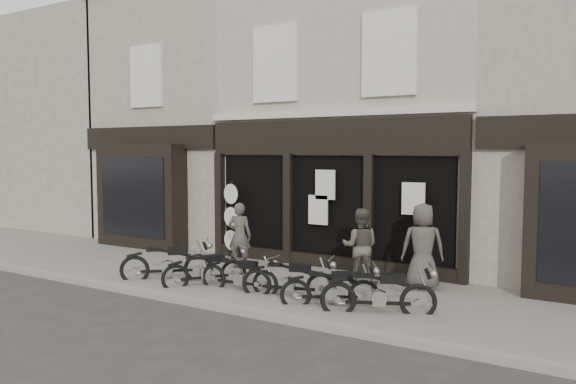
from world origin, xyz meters
The scene contains 16 objects.
ground_plane centered at (0.00, 0.00, 0.00)m, with size 90.00×90.00×0.00m, color #2D2B28.
pavement centered at (0.00, 0.90, 0.06)m, with size 30.00×4.20×0.12m, color slate.
kerb centered at (0.00, -1.25, 0.07)m, with size 30.00×0.25×0.13m, color gray.
central_building centered at (0.00, 5.95, 4.08)m, with size 7.30×6.22×8.34m.
neighbour_left centered at (-6.35, 5.90, 4.04)m, with size 5.60×6.73×8.34m.
filler_left centered at (-14.50, 6.00, 4.10)m, with size 11.00×6.00×8.20m, color #A09787.
motorcycle_0 centered at (-2.60, -0.14, 0.41)m, with size 1.79×1.58×1.03m.
motorcycle_1 centered at (-1.49, -0.10, 0.37)m, with size 1.33×1.70×0.94m.
motorcycle_2 centered at (-0.54, -0.11, 0.36)m, with size 1.91×0.52×0.91m.
motorcycle_3 centered at (0.65, 0.00, 0.38)m, with size 1.97×0.84×0.97m.
motorcycle_4 centered at (1.68, -0.14, 0.37)m, with size 1.76×1.19×0.93m.
motorcycle_5 centered at (2.69, -0.16, 0.41)m, with size 2.00×1.18×1.03m.
man_left centered at (-1.86, 1.67, 0.96)m, with size 0.61×0.40×1.67m, color #433C37.
man_centre centered at (1.47, 1.71, 0.97)m, with size 0.83×0.65×1.70m, color #48423A.
man_right centered at (2.81, 1.97, 1.05)m, with size 0.91×0.59×1.87m, color #403B35.
advert_sign_post centered at (-2.77, 2.55, 1.10)m, with size 0.55×0.36×2.27m.
Camera 1 is at (6.56, -9.73, 3.12)m, focal length 35.00 mm.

